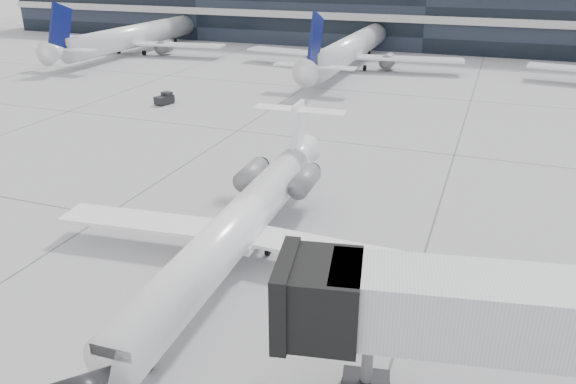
% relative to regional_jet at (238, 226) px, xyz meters
% --- Properties ---
extents(ground, '(220.00, 220.00, 0.00)m').
position_rel_regional_jet_xyz_m(ground, '(-0.48, 2.13, -2.13)').
color(ground, '#9C9C9F').
rests_on(ground, ground).
extents(terminal, '(170.00, 22.00, 10.00)m').
position_rel_regional_jet_xyz_m(terminal, '(-0.48, 84.13, 2.87)').
color(terminal, black).
rests_on(terminal, ground).
extents(bg_jet_left, '(32.00, 40.00, 9.60)m').
position_rel_regional_jet_xyz_m(bg_jet_left, '(-45.48, 57.13, -2.13)').
color(bg_jet_left, white).
rests_on(bg_jet_left, ground).
extents(bg_jet_center, '(32.00, 40.00, 9.60)m').
position_rel_regional_jet_xyz_m(bg_jet_center, '(-8.48, 57.13, -2.13)').
color(bg_jet_center, white).
rests_on(bg_jet_center, ground).
extents(regional_jet, '(21.67, 27.02, 6.24)m').
position_rel_regional_jet_xyz_m(regional_jet, '(0.00, 0.00, 0.00)').
color(regional_jet, white).
rests_on(regional_jet, ground).
extents(jet_bridge, '(18.01, 6.61, 5.80)m').
position_rel_regional_jet_xyz_m(jet_bridge, '(15.33, -6.33, 2.10)').
color(jet_bridge, silver).
rests_on(jet_bridge, ground).
extents(traffic_cone, '(0.49, 0.49, 0.63)m').
position_rel_regional_jet_xyz_m(traffic_cone, '(-0.40, 12.06, -1.83)').
color(traffic_cone, red).
rests_on(traffic_cone, ground).
extents(far_tug, '(1.69, 2.30, 1.31)m').
position_rel_regional_jet_xyz_m(far_tug, '(-22.46, 28.49, -1.54)').
color(far_tug, black).
rests_on(far_tug, ground).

